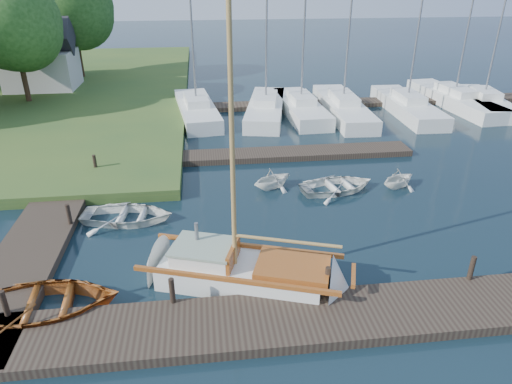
{
  "coord_description": "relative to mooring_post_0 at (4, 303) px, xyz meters",
  "views": [
    {
      "loc": [
        -1.9,
        -15.55,
        8.85
      ],
      "look_at": [
        0.0,
        0.0,
        1.2
      ],
      "focal_mm": 32.0,
      "sensor_mm": 36.0,
      "label": 1
    }
  ],
  "objects": [
    {
      "name": "tree_7",
      "position": [
        -4.5,
        31.05,
        5.5
      ],
      "size": [
        6.83,
        6.83,
        9.38
      ],
      "color": "#332114",
      "rests_on": "shore"
    },
    {
      "name": "marina_boat_1",
      "position": [
        9.88,
        19.1,
        -0.14
      ],
      "size": [
        3.94,
        8.96,
        10.6
      ],
      "rotation": [
        0.0,
        0.0,
        1.36
      ],
      "color": "white",
      "rests_on": "ground"
    },
    {
      "name": "mooring_post_5",
      "position": [
        0.5,
        10.0,
        0.0
      ],
      "size": [
        0.16,
        0.16,
        0.8
      ],
      "primitive_type": "cylinder",
      "color": "black",
      "rests_on": "left_dock"
    },
    {
      "name": "sailboat",
      "position": [
        6.72,
        1.04,
        -0.36
      ],
      "size": [
        7.4,
        4.15,
        9.83
      ],
      "rotation": [
        0.0,
        0.0,
        -0.33
      ],
      "color": "white",
      "rests_on": "ground"
    },
    {
      "name": "far_dock",
      "position": [
        9.5,
        11.5,
        -0.55
      ],
      "size": [
        14.0,
        1.6,
        0.3
      ],
      "primitive_type": "cube",
      "color": "#30241C",
      "rests_on": "ground"
    },
    {
      "name": "mooring_post_2",
      "position": [
        9.0,
        0.0,
        0.0
      ],
      "size": [
        0.16,
        0.16,
        0.8
      ],
      "primitive_type": "cylinder",
      "color": "black",
      "rests_on": "near_dock"
    },
    {
      "name": "marina_boat_5",
      "position": [
        23.66,
        19.83,
        -0.14
      ],
      "size": [
        2.92,
        9.95,
        10.71
      ],
      "rotation": [
        0.0,
        0.0,
        1.65
      ],
      "color": "white",
      "rests_on": "ground"
    },
    {
      "name": "near_dock",
      "position": [
        7.5,
        -1.0,
        -0.55
      ],
      "size": [
        18.0,
        2.2,
        0.3
      ],
      "primitive_type": "cube",
      "color": "#30241C",
      "rests_on": "ground"
    },
    {
      "name": "marina_boat_3",
      "position": [
        15.11,
        18.8,
        -0.14
      ],
      "size": [
        2.58,
        9.8,
        11.07
      ],
      "rotation": [
        0.0,
        0.0,
        1.53
      ],
      "color": "white",
      "rests_on": "ground"
    },
    {
      "name": "tender_c",
      "position": [
        11.39,
        7.14,
        -0.35
      ],
      "size": [
        3.74,
        2.98,
        0.7
      ],
      "primitive_type": "imported",
      "rotation": [
        0.0,
        0.0,
        1.76
      ],
      "color": "white",
      "rests_on": "ground"
    },
    {
      "name": "house_c",
      "position": [
        -6.5,
        27.0,
        1.88
      ],
      "size": [
        5.25,
        4.0,
        5.28
      ],
      "color": "beige",
      "rests_on": "shore"
    },
    {
      "name": "marina_boat_6",
      "position": [
        25.25,
        18.78,
        -0.14
      ],
      "size": [
        3.46,
        7.89,
        9.79
      ],
      "rotation": [
        0.0,
        0.0,
        1.4
      ],
      "color": "white",
      "rests_on": "ground"
    },
    {
      "name": "left_dock",
      "position": [
        -0.5,
        7.0,
        -0.55
      ],
      "size": [
        2.2,
        18.0,
        0.3
      ],
      "primitive_type": "cube",
      "color": "#30241C",
      "rests_on": "ground"
    },
    {
      "name": "marina_boat_2",
      "position": [
        12.26,
        19.02,
        -0.12
      ],
      "size": [
        2.52,
        8.31,
        12.15
      ],
      "rotation": [
        0.0,
        0.0,
        1.61
      ],
      "color": "white",
      "rests_on": "ground"
    },
    {
      "name": "tender_d",
      "position": [
        14.26,
        7.23,
        -0.21
      ],
      "size": [
        2.4,
        2.29,
        0.99
      ],
      "primitive_type": "imported",
      "rotation": [
        0.0,
        0.0,
        2.04
      ],
      "color": "white",
      "rests_on": "ground"
    },
    {
      "name": "tender_a",
      "position": [
        2.5,
        5.48,
        -0.34
      ],
      "size": [
        3.81,
        2.95,
        0.73
      ],
      "primitive_type": "imported",
      "rotation": [
        0.0,
        0.0,
        1.44
      ],
      "color": "white",
      "rests_on": "ground"
    },
    {
      "name": "marina_boat_4",
      "position": [
        19.55,
        18.54,
        -0.13
      ],
      "size": [
        2.48,
        9.02,
        11.5
      ],
      "rotation": [
        0.0,
        0.0,
        1.54
      ],
      "color": "white",
      "rests_on": "ground"
    },
    {
      "name": "marina_boat_0",
      "position": [
        5.27,
        19.35,
        -0.13
      ],
      "size": [
        3.2,
        8.65,
        10.66
      ],
      "rotation": [
        0.0,
        0.0,
        1.69
      ],
      "color": "white",
      "rests_on": "ground"
    },
    {
      "name": "mooring_post_0",
      "position": [
        0.0,
        0.0,
        0.0
      ],
      "size": [
        0.16,
        0.16,
        0.8
      ],
      "primitive_type": "cylinder",
      "color": "black",
      "rests_on": "near_dock"
    },
    {
      "name": "tender_b",
      "position": [
        8.59,
        7.83,
        -0.18
      ],
      "size": [
        2.55,
        2.45,
        1.04
      ],
      "primitive_type": "imported",
      "rotation": [
        0.0,
        0.0,
        2.07
      ],
      "color": "white",
      "rests_on": "ground"
    },
    {
      "name": "tree_3",
      "position": [
        -6.5,
        23.05,
        5.11
      ],
      "size": [
        6.41,
        6.38,
        8.74
      ],
      "color": "#332114",
      "rests_on": "shore"
    },
    {
      "name": "dinghy",
      "position": [
        0.77,
        0.3,
        -0.25
      ],
      "size": [
        4.55,
        3.4,
        0.9
      ],
      "primitive_type": "imported",
      "rotation": [
        0.0,
        0.0,
        1.64
      ],
      "color": "#8C3E0F",
      "rests_on": "ground"
    },
    {
      "name": "mooring_post_4",
      "position": [
        0.5,
        5.0,
        0.0
      ],
      "size": [
        0.16,
        0.16,
        0.8
      ],
      "primitive_type": "cylinder",
      "color": "black",
      "rests_on": "left_dock"
    },
    {
      "name": "mooring_post_1",
      "position": [
        4.5,
        0.0,
        0.0
      ],
      "size": [
        0.16,
        0.16,
        0.8
      ],
      "primitive_type": "cylinder",
      "color": "black",
      "rests_on": "near_dock"
    },
    {
      "name": "ground",
      "position": [
        7.5,
        5.0,
        -0.7
      ],
      "size": [
        160.0,
        160.0,
        0.0
      ],
      "primitive_type": "plane",
      "color": "black",
      "rests_on": "ground"
    },
    {
      "name": "pontoon",
      "position": [
        17.5,
        21.0,
        -0.55
      ],
      "size": [
        30.0,
        1.6,
        0.3
      ],
      "primitive_type": "cube",
      "color": "#30241C",
      "rests_on": "ground"
    },
    {
      "name": "mooring_post_3",
      "position": [
        13.5,
        0.0,
        0.0
      ],
      "size": [
        0.16,
        0.16,
        0.8
      ],
      "primitive_type": "cylinder",
      "color": "black",
      "rests_on": "near_dock"
    }
  ]
}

